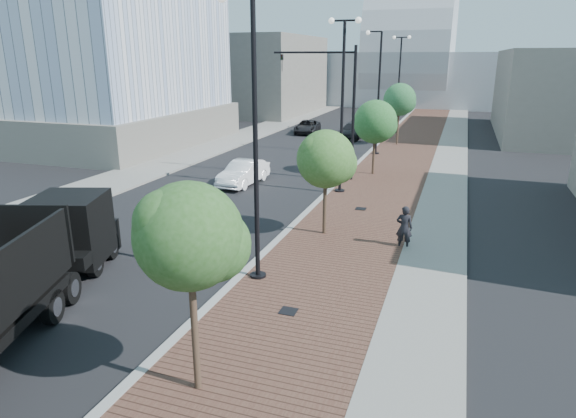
% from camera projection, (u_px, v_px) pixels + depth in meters
% --- Properties ---
extents(sidewalk, '(7.00, 140.00, 0.12)m').
position_uv_depth(sidewalk, '(420.00, 144.00, 43.31)').
color(sidewalk, '#4C2D23').
rests_on(sidewalk, ground).
extents(concrete_strip, '(2.40, 140.00, 0.13)m').
position_uv_depth(concrete_strip, '(453.00, 146.00, 42.46)').
color(concrete_strip, slate).
rests_on(concrete_strip, ground).
extents(curb, '(0.30, 140.00, 0.14)m').
position_uv_depth(curb, '(380.00, 142.00, 44.40)').
color(curb, gray).
rests_on(curb, ground).
extents(west_sidewalk, '(4.00, 140.00, 0.12)m').
position_uv_depth(west_sidewalk, '(247.00, 135.00, 48.48)').
color(west_sidewalk, slate).
rests_on(west_sidewalk, ground).
extents(dump_truck, '(6.40, 13.33, 3.14)m').
position_uv_depth(dump_truck, '(23.00, 273.00, 14.43)').
color(dump_truck, black).
rests_on(dump_truck, ground).
extents(white_sedan, '(1.77, 4.44, 1.43)m').
position_uv_depth(white_sedan, '(243.00, 173.00, 29.69)').
color(white_sedan, white).
rests_on(white_sedan, ground).
extents(dark_car_mid, '(2.76, 4.93, 1.30)m').
position_uv_depth(dark_car_mid, '(307.00, 127.00, 49.70)').
color(dark_car_mid, black).
rests_on(dark_car_mid, ground).
extents(dark_car_far, '(2.49, 5.13, 1.44)m').
position_uv_depth(dark_car_far, '(353.00, 131.00, 46.48)').
color(dark_car_far, black).
rests_on(dark_car_far, ground).
extents(pedestrian, '(0.66, 0.44, 1.78)m').
position_uv_depth(pedestrian, '(404.00, 228.00, 19.62)').
color(pedestrian, black).
rests_on(pedestrian, ground).
extents(streetlight_1, '(1.44, 0.56, 9.21)m').
position_uv_depth(streetlight_1, '(252.00, 155.00, 15.90)').
color(streetlight_1, black).
rests_on(streetlight_1, ground).
extents(streetlight_2, '(1.72, 0.56, 9.28)m').
position_uv_depth(streetlight_2, '(342.00, 106.00, 26.56)').
color(streetlight_2, black).
rests_on(streetlight_2, ground).
extents(streetlight_3, '(1.44, 0.56, 9.21)m').
position_uv_depth(streetlight_3, '(377.00, 98.00, 37.58)').
color(streetlight_3, black).
rests_on(streetlight_3, ground).
extents(streetlight_4, '(1.72, 0.56, 9.28)m').
position_uv_depth(streetlight_4, '(399.00, 84.00, 48.24)').
color(streetlight_4, black).
rests_on(streetlight_4, ground).
extents(traffic_mast, '(5.09, 0.20, 8.00)m').
position_uv_depth(traffic_mast, '(339.00, 98.00, 29.51)').
color(traffic_mast, black).
rests_on(traffic_mast, ground).
extents(tree_0, '(2.36, 2.31, 4.94)m').
position_uv_depth(tree_0, '(191.00, 237.00, 10.30)').
color(tree_0, '#382619').
rests_on(tree_0, ground).
extents(tree_1, '(2.45, 2.41, 4.54)m').
position_uv_depth(tree_1, '(327.00, 159.00, 20.37)').
color(tree_1, '#382619').
rests_on(tree_1, ground).
extents(tree_2, '(2.72, 2.72, 4.81)m').
position_uv_depth(tree_2, '(376.00, 122.00, 31.18)').
color(tree_2, '#382619').
rests_on(tree_2, ground).
extents(tree_3, '(2.73, 2.73, 5.26)m').
position_uv_depth(tree_3, '(400.00, 100.00, 41.89)').
color(tree_3, '#382619').
rests_on(tree_3, ground).
extents(tower_podium, '(19.00, 19.00, 3.00)m').
position_uv_depth(tower_podium, '(97.00, 125.00, 44.28)').
color(tower_podium, slate).
rests_on(tower_podium, ground).
extents(convention_center, '(50.00, 30.00, 50.00)m').
position_uv_depth(convention_center, '(413.00, 65.00, 83.94)').
color(convention_center, '#A7AAB1').
rests_on(convention_center, ground).
extents(commercial_block_nw, '(14.00, 20.00, 10.00)m').
position_uv_depth(commercial_block_nw, '(258.00, 75.00, 67.29)').
color(commercial_block_nw, '#636059').
rests_on(commercial_block_nw, ground).
extents(commercial_block_ne, '(12.00, 22.00, 8.00)m').
position_uv_depth(commercial_block_ne, '(568.00, 94.00, 47.27)').
color(commercial_block_ne, '#66635C').
rests_on(commercial_block_ne, ground).
extents(utility_cover_1, '(0.50, 0.50, 0.02)m').
position_uv_depth(utility_cover_1, '(288.00, 311.00, 14.73)').
color(utility_cover_1, black).
rests_on(utility_cover_1, sidewalk).
extents(utility_cover_2, '(0.50, 0.50, 0.02)m').
position_uv_depth(utility_cover_2, '(361.00, 209.00, 24.66)').
color(utility_cover_2, black).
rests_on(utility_cover_2, sidewalk).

